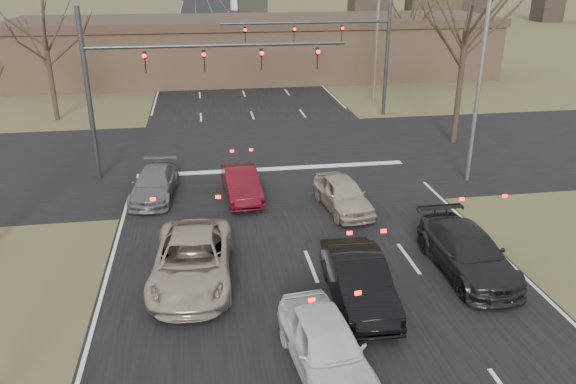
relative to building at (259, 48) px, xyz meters
name	(u,v)px	position (x,y,z in m)	size (l,w,h in m)	color
ground	(331,317)	(-2.00, -38.00, -2.67)	(360.00, 360.00, 0.00)	brown
road_main	(225,46)	(-2.00, 22.00, -2.66)	(14.00, 300.00, 0.02)	black
road_cross	(268,157)	(-2.00, -23.00, -2.65)	(200.00, 14.00, 0.02)	black
building	(259,48)	(0.00, 0.00, 0.00)	(42.40, 10.40, 5.30)	#886449
mast_arm_near	(159,72)	(-7.23, -25.00, 2.41)	(12.12, 0.24, 8.00)	#383A3D
mast_arm_far	(346,41)	(4.18, -15.00, 2.35)	(11.12, 0.24, 8.00)	#383A3D
streetlight_right_near	(478,63)	(6.82, -28.00, 2.92)	(2.34, 0.25, 10.00)	gray
streetlight_right_far	(375,25)	(7.32, -11.00, 2.92)	(2.34, 0.25, 10.00)	gray
tree_left_far	(39,4)	(-15.00, -13.00, 4.68)	(5.70, 5.70, 9.50)	black
car_silver_suv	(192,260)	(-6.00, -35.31, -1.90)	(2.53, 5.48, 1.52)	#B3A491
car_white_sedan	(326,346)	(-2.65, -40.23, -1.93)	(1.74, 4.32, 1.47)	silver
car_black_hatch	(359,280)	(-0.99, -37.32, -1.91)	(1.59, 4.56, 1.50)	black
car_charcoal_sedan	(468,252)	(3.10, -36.10, -1.94)	(2.04, 5.03, 1.46)	black
car_grey_ahead	(154,184)	(-7.68, -27.79, -2.03)	(1.78, 4.38, 1.27)	slate
car_red_ahead	(241,184)	(-3.87, -28.49, -2.00)	(1.42, 4.06, 1.34)	#4C0A12
car_silver_ahead	(343,194)	(0.25, -30.42, -1.97)	(1.64, 4.08, 1.39)	#C0AF9B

